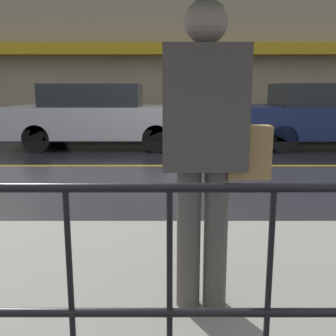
{
  "coord_description": "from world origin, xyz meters",
  "views": [
    {
      "loc": [
        -0.39,
        -7.27,
        1.43
      ],
      "look_at": [
        -0.41,
        -3.45,
        0.66
      ],
      "focal_mm": 42.0,
      "sensor_mm": 36.0,
      "label": 1
    }
  ],
  "objects": [
    {
      "name": "car_silver",
      "position": [
        -2.07,
        2.4,
        0.78
      ],
      "size": [
        4.38,
        1.82,
        1.54
      ],
      "color": "#B2B5BA",
      "rests_on": "ground_plane"
    },
    {
      "name": "lane_marking",
      "position": [
        0.0,
        0.0,
        0.0
      ],
      "size": [
        25.2,
        0.12,
        0.01
      ],
      "color": "gold",
      "rests_on": "ground_plane"
    },
    {
      "name": "railing_foreground",
      "position": [
        -0.0,
        -5.86,
        0.74
      ],
      "size": [
        12.0,
        0.04,
        0.94
      ],
      "color": "black",
      "rests_on": "sidewalk_near"
    },
    {
      "name": "car_navy",
      "position": [
        3.42,
        2.4,
        0.78
      ],
      "size": [
        4.05,
        1.93,
        1.55
      ],
      "color": "#19234C",
      "rests_on": "ground_plane"
    },
    {
      "name": "sidewalk_near",
      "position": [
        0.0,
        -4.84,
        0.07
      ],
      "size": [
        28.0,
        2.55,
        0.14
      ],
      "color": "gray",
      "rests_on": "ground_plane"
    },
    {
      "name": "sidewalk_far",
      "position": [
        0.0,
        4.43,
        0.07
      ],
      "size": [
        28.0,
        1.73,
        0.14
      ],
      "color": "gray",
      "rests_on": "ground_plane"
    },
    {
      "name": "pedestrian",
      "position": [
        -0.19,
        -5.09,
        1.84
      ],
      "size": [
        1.06,
        1.06,
        2.17
      ],
      "rotation": [
        0.0,
        0.0,
        3.14
      ],
      "color": "#4C4742",
      "rests_on": "sidewalk_near"
    },
    {
      "name": "ground_plane",
      "position": [
        0.0,
        0.0,
        0.0
      ],
      "size": [
        80.0,
        80.0,
        0.0
      ],
      "primitive_type": "plane",
      "color": "black"
    },
    {
      "name": "building_storefront",
      "position": [
        0.0,
        5.42,
        2.86
      ],
      "size": [
        28.0,
        0.85,
        5.77
      ],
      "color": "gray",
      "rests_on": "ground_plane"
    }
  ]
}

